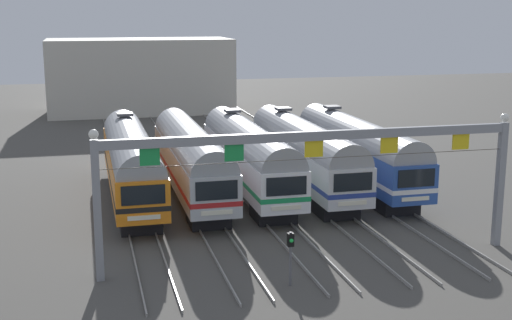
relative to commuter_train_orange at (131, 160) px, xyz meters
name	(u,v)px	position (x,y,z in m)	size (l,w,h in m)	color
ground_plane	(248,193)	(7.74, 0.00, -2.69)	(160.00, 160.00, 0.00)	#4C4944
track_bed	(205,146)	(7.74, 17.00, -2.61)	(16.98, 70.00, 0.15)	gray
commuter_train_orange	(131,160)	(0.00, 0.00, 0.00)	(2.88, 18.06, 5.05)	orange
commuter_train_stainless	(191,157)	(3.87, 0.00, 0.00)	(2.88, 18.06, 4.77)	#B2B5BA
commuter_train_white	(248,154)	(7.74, 0.00, 0.00)	(2.88, 18.06, 5.05)	white
commuter_train_silver	(303,151)	(11.61, 0.00, 0.00)	(2.88, 18.06, 5.05)	silver
commuter_train_blue	(357,149)	(15.47, 0.00, 0.00)	(2.88, 18.06, 5.05)	#284C9E
catenary_gantry	(314,157)	(7.74, -13.50, 2.53)	(20.71, 0.44, 6.97)	gray
yard_signal_mast	(290,248)	(5.80, -16.23, -0.93)	(0.28, 0.35, 2.50)	#59595E
maintenance_building	(140,76)	(4.02, 41.29, 1.75)	(21.79, 10.00, 8.87)	beige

